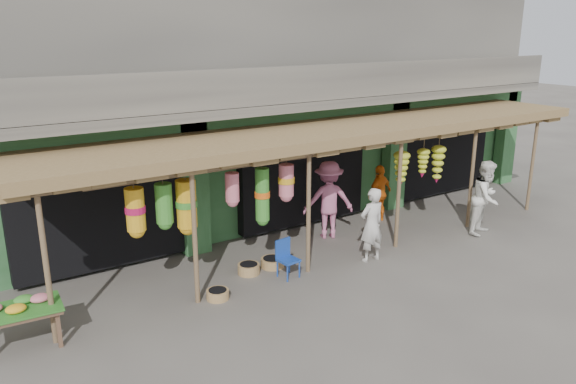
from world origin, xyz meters
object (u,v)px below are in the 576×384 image
person_right (486,198)px  person_vendor (380,193)px  flower_table (17,311)px  blue_chair (286,256)px  person_front (372,225)px  person_shopper (328,200)px

person_right → person_vendor: 2.62m
flower_table → blue_chair: flower_table is taller
person_front → blue_chair: bearing=-8.1°
blue_chair → flower_table: bearing=172.1°
flower_table → person_front: person_front is taller
blue_chair → person_shopper: (2.08, 1.33, 0.50)m
person_front → person_vendor: 2.68m
flower_table → person_shopper: bearing=13.6°
flower_table → person_front: size_ratio=0.84×
flower_table → person_vendor: (8.88, 1.45, 0.11)m
person_vendor → person_shopper: size_ratio=0.80×
person_front → person_shopper: (0.09, 1.66, 0.12)m
blue_chair → person_vendor: bearing=14.4°
flower_table → person_shopper: 7.17m
person_shopper → person_vendor: bearing=-148.7°
person_shopper → person_right: bearing=175.4°
person_front → person_shopper: bearing=-91.9°
flower_table → person_right: 10.44m
person_front → person_vendor: person_front is taller
flower_table → person_vendor: size_ratio=0.92×
person_front → person_right: 3.47m
person_vendor → person_right: bearing=114.7°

